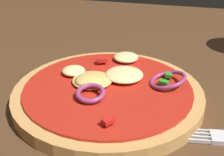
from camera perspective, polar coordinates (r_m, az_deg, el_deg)
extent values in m
cube|color=#4C301C|center=(0.38, -7.41, -6.40)|extent=(1.45, 0.98, 0.03)
cylinder|color=tan|center=(0.37, -0.76, -3.05)|extent=(0.23, 0.23, 0.02)
cylinder|color=red|center=(0.37, -0.77, -1.83)|extent=(0.20, 0.20, 0.00)
ellipsoid|color=#E5BC60|center=(0.38, -3.64, -0.36)|extent=(0.05, 0.05, 0.01)
ellipsoid|color=#F4DB8E|center=(0.43, 2.57, 3.80)|extent=(0.03, 0.03, 0.01)
ellipsoid|color=#F4DB8E|center=(0.39, 2.25, 0.65)|extent=(0.05, 0.05, 0.01)
ellipsoid|color=#E5BC60|center=(0.37, -4.15, -0.40)|extent=(0.03, 0.03, 0.01)
ellipsoid|color=#F4DB8E|center=(0.40, -7.03, 1.34)|extent=(0.03, 0.03, 0.01)
torus|color=#93386B|center=(0.34, -3.95, -2.75)|extent=(0.03, 0.04, 0.01)
torus|color=#93386B|center=(0.38, 10.15, -0.32)|extent=(0.04, 0.05, 0.02)
cube|color=red|center=(0.30, -0.73, -7.83)|extent=(0.01, 0.01, 0.00)
cube|color=#2D8C28|center=(0.39, 10.33, 0.60)|extent=(0.01, 0.01, 0.00)
cube|color=#2D8C28|center=(0.37, 9.43, -0.76)|extent=(0.01, 0.01, 0.00)
cube|color=red|center=(0.42, -1.83, 3.36)|extent=(0.02, 0.01, 0.01)
cube|color=silver|center=(0.33, 19.07, -10.22)|extent=(0.02, 0.02, 0.00)
cube|color=silver|center=(0.33, 14.24, -9.25)|extent=(0.04, 0.01, 0.00)
cube|color=silver|center=(0.33, 14.34, -9.82)|extent=(0.04, 0.01, 0.00)
cube|color=silver|center=(0.33, 14.45, -10.42)|extent=(0.04, 0.01, 0.00)
cube|color=silver|center=(0.32, 14.55, -11.03)|extent=(0.04, 0.01, 0.00)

